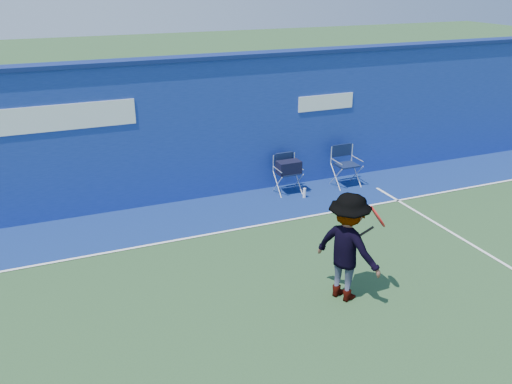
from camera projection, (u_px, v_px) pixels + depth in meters
name	position (u px, v px, depth m)	size (l,w,h in m)	color
ground	(269.00, 332.00, 7.57)	(80.00, 80.00, 0.00)	#284927
stadium_wall	(171.00, 131.00, 11.44)	(24.00, 0.50, 3.08)	navy
out_of_bounds_strip	(189.00, 218.00, 11.08)	(24.00, 1.80, 0.01)	navy
court_lines	(253.00, 308.00, 8.08)	(24.00, 12.00, 0.01)	white
directors_chair_left	(288.00, 177.00, 12.21)	(0.53, 0.49, 0.89)	silver
directors_chair_right	(346.00, 174.00, 12.66)	(0.56, 0.50, 0.94)	silver
water_bottle	(304.00, 193.00, 12.03)	(0.07, 0.07, 0.23)	white
tennis_player	(348.00, 247.00, 8.08)	(1.08, 1.27, 1.71)	#EA4738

